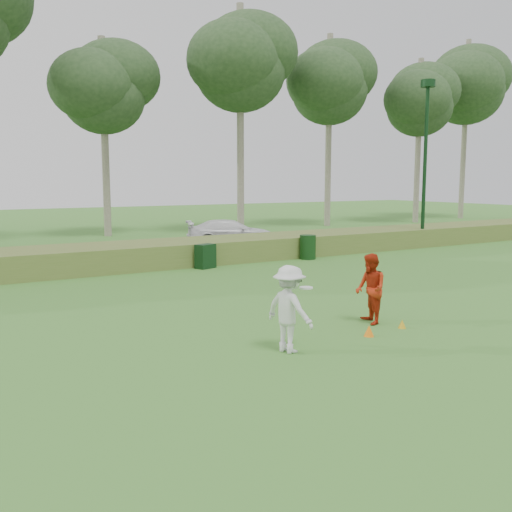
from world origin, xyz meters
TOP-DOWN VIEW (x-y plane):
  - ground at (0.00, 0.00)m, footprint 120.00×120.00m
  - reed_strip at (0.00, 12.00)m, footprint 80.00×3.00m
  - park_road at (0.00, 17.00)m, footprint 80.00×6.00m
  - lamp_post at (14.00, 11.00)m, footprint 0.70×0.70m
  - tree_4 at (2.00, 24.50)m, footprint 6.24×6.24m
  - tree_5 at (10.00, 22.50)m, footprint 7.28×7.28m
  - tree_6 at (18.00, 23.80)m, footprint 7.02×7.02m
  - tree_7 at (26.00, 22.80)m, footprint 6.50×6.50m
  - tree_8 at (33.00, 24.20)m, footprint 8.06×8.06m
  - player_white at (-1.75, -0.18)m, footprint 0.98×1.23m
  - player_red at (1.12, 0.67)m, footprint 0.87×0.97m
  - cone_orange at (0.35, -0.16)m, footprint 0.22×0.22m
  - cone_yellow at (1.46, -0.04)m, footprint 0.18×0.18m
  - utility_cabinet at (1.52, 10.27)m, footprint 0.85×0.69m
  - trash_bin at (6.35, 10.29)m, footprint 0.90×0.90m
  - car_right at (5.76, 16.02)m, footprint 4.81×3.22m

SIDE VIEW (x-z plane):
  - ground at x=0.00m, z-range 0.00..0.00m
  - park_road at x=0.00m, z-range 0.00..0.06m
  - cone_yellow at x=1.46m, z-range 0.00..0.20m
  - cone_orange at x=0.35m, z-range 0.00..0.24m
  - reed_strip at x=0.00m, z-range 0.00..0.90m
  - utility_cabinet at x=1.52m, z-range 0.00..0.92m
  - trash_bin at x=6.35m, z-range 0.00..1.03m
  - car_right at x=5.76m, z-range 0.06..1.35m
  - player_red at x=1.12m, z-range 0.00..1.66m
  - player_white at x=-1.75m, z-range 0.00..1.72m
  - lamp_post at x=14.00m, z-range 1.51..9.68m
  - tree_4 at x=2.00m, z-range 2.84..14.34m
  - tree_7 at x=26.00m, z-range 3.09..15.59m
  - tree_6 at x=18.00m, z-range 3.35..16.85m
  - tree_5 at x=10.00m, z-range 3.47..17.47m
  - tree_8 at x=33.00m, z-range 3.73..18.73m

